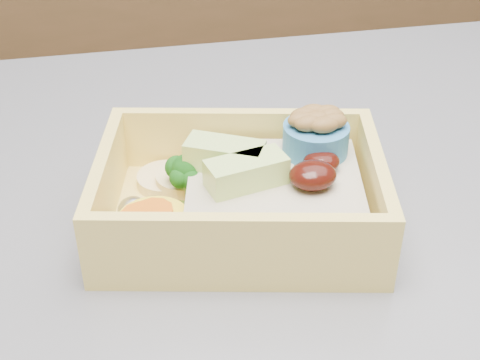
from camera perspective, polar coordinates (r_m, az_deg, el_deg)
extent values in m
cube|color=brown|center=(1.76, -5.78, 8.17)|extent=(3.20, 0.60, 0.90)
cube|color=#3B3B41|center=(0.45, 12.06, -11.15)|extent=(1.24, 0.84, 0.04)
cube|color=#F7D866|center=(0.48, 0.00, -3.34)|extent=(0.22, 0.18, 0.01)
cube|color=#F7D866|center=(0.52, 0.07, 3.59)|extent=(0.19, 0.05, 0.05)
cube|color=#F7D866|center=(0.41, -0.09, -5.81)|extent=(0.19, 0.05, 0.05)
cube|color=#F7D866|center=(0.47, 11.43, -0.61)|extent=(0.03, 0.12, 0.05)
cube|color=#F7D866|center=(0.47, -11.40, -0.49)|extent=(0.03, 0.12, 0.05)
cube|color=tan|center=(0.46, 2.93, -1.45)|extent=(0.14, 0.13, 0.03)
ellipsoid|color=black|center=(0.45, 6.24, 0.41)|extent=(0.04, 0.03, 0.02)
ellipsoid|color=black|center=(0.46, 6.96, 1.55)|extent=(0.03, 0.03, 0.01)
cube|color=#C4E97A|center=(0.45, 0.55, 0.68)|extent=(0.06, 0.03, 0.02)
cube|color=#C4E97A|center=(0.46, -1.32, 2.16)|extent=(0.06, 0.05, 0.02)
cylinder|color=#72AD5D|center=(0.48, -4.47, -0.99)|extent=(0.01, 0.01, 0.02)
sphere|color=#135012|center=(0.47, -4.58, 0.94)|extent=(0.02, 0.02, 0.02)
sphere|color=#135012|center=(0.48, -3.49, 1.00)|extent=(0.02, 0.02, 0.02)
sphere|color=#135012|center=(0.48, -5.42, 1.08)|extent=(0.02, 0.02, 0.02)
sphere|color=#135012|center=(0.47, -4.23, 0.10)|extent=(0.02, 0.02, 0.02)
sphere|color=#135012|center=(0.47, -5.14, 0.18)|extent=(0.02, 0.02, 0.02)
sphere|color=#135012|center=(0.48, -4.47, 1.25)|extent=(0.02, 0.02, 0.02)
cylinder|color=yellow|center=(0.45, -7.30, -4.25)|extent=(0.05, 0.05, 0.02)
cylinder|color=orange|center=(0.44, -7.37, -2.66)|extent=(0.03, 0.03, 0.00)
cylinder|color=orange|center=(0.43, -8.50, -3.02)|extent=(0.03, 0.03, 0.00)
cylinder|color=tan|center=(0.50, -6.35, 0.02)|extent=(0.04, 0.04, 0.01)
cylinder|color=tan|center=(0.49, -4.72, 0.11)|extent=(0.04, 0.04, 0.01)
ellipsoid|color=silver|center=(0.51, -2.40, 1.11)|extent=(0.02, 0.02, 0.02)
ellipsoid|color=silver|center=(0.47, -9.10, -2.62)|extent=(0.02, 0.02, 0.02)
cylinder|color=teal|center=(0.48, 6.47, 3.49)|extent=(0.05, 0.05, 0.02)
ellipsoid|color=brown|center=(0.47, 6.59, 5.19)|extent=(0.02, 0.02, 0.01)
ellipsoid|color=brown|center=(0.48, 7.70, 5.42)|extent=(0.02, 0.02, 0.01)
ellipsoid|color=brown|center=(0.48, 5.50, 5.51)|extent=(0.02, 0.02, 0.01)
ellipsoid|color=brown|center=(0.47, 7.21, 4.67)|extent=(0.02, 0.02, 0.01)
ellipsoid|color=brown|center=(0.47, 5.87, 4.82)|extent=(0.02, 0.02, 0.01)
ellipsoid|color=brown|center=(0.47, 7.93, 4.98)|extent=(0.02, 0.02, 0.01)
ellipsoid|color=brown|center=(0.48, 6.22, 5.81)|extent=(0.02, 0.02, 0.01)
ellipsoid|color=brown|center=(0.48, 7.38, 5.73)|extent=(0.02, 0.02, 0.01)
ellipsoid|color=brown|center=(0.47, 5.30, 5.14)|extent=(0.02, 0.02, 0.01)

